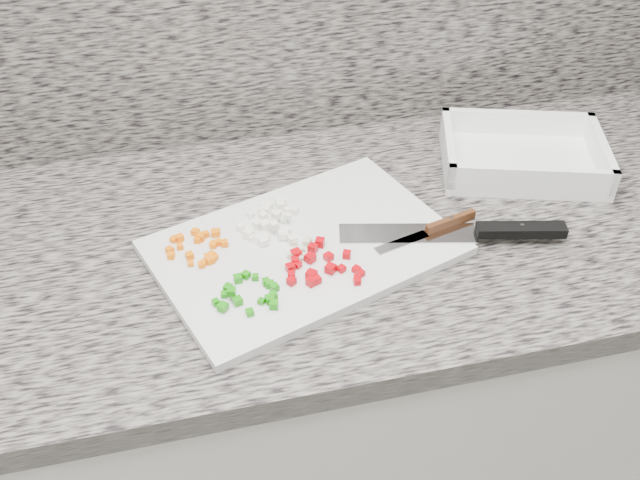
% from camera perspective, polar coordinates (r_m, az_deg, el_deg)
% --- Properties ---
extents(cabinet, '(3.92, 0.62, 0.86)m').
position_cam_1_polar(cabinet, '(1.47, -2.23, -13.75)').
color(cabinet, silver).
rests_on(cabinet, ground).
extents(countertop, '(3.96, 0.64, 0.04)m').
position_cam_1_polar(countertop, '(1.14, -2.79, -0.17)').
color(countertop, slate).
rests_on(countertop, cabinet).
extents(cutting_board, '(0.51, 0.42, 0.01)m').
position_cam_1_polar(cutting_board, '(1.09, -1.27, -0.61)').
color(cutting_board, silver).
rests_on(cutting_board, countertop).
extents(carrot_pile, '(0.09, 0.09, 0.01)m').
position_cam_1_polar(carrot_pile, '(1.08, -9.54, -0.51)').
color(carrot_pile, orange).
rests_on(carrot_pile, cutting_board).
extents(onion_pile, '(0.10, 0.11, 0.02)m').
position_cam_1_polar(onion_pile, '(1.11, -4.13, 1.43)').
color(onion_pile, white).
rests_on(onion_pile, cutting_board).
extents(green_pepper_pile, '(0.10, 0.09, 0.02)m').
position_cam_1_polar(green_pepper_pile, '(1.00, -5.72, -4.22)').
color(green_pepper_pile, '#1A870C').
rests_on(green_pepper_pile, cutting_board).
extents(red_pepper_pile, '(0.11, 0.11, 0.01)m').
position_cam_1_polar(red_pepper_pile, '(1.04, -0.24, -2.00)').
color(red_pepper_pile, '#BB020A').
rests_on(red_pepper_pile, cutting_board).
extents(garlic_pile, '(0.05, 0.05, 0.01)m').
position_cam_1_polar(garlic_pile, '(1.07, -1.63, -0.71)').
color(garlic_pile, beige).
rests_on(garlic_pile, cutting_board).
extents(chef_knife, '(0.35, 0.11, 0.02)m').
position_cam_1_polar(chef_knife, '(1.12, 12.84, 0.69)').
color(chef_knife, silver).
rests_on(chef_knife, cutting_board).
extents(paring_knife, '(0.18, 0.06, 0.02)m').
position_cam_1_polar(paring_knife, '(1.12, 9.45, 1.03)').
color(paring_knife, silver).
rests_on(paring_knife, cutting_board).
extents(tray, '(0.32, 0.27, 0.06)m').
position_cam_1_polar(tray, '(1.32, 15.86, 6.39)').
color(tray, white).
rests_on(tray, countertop).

